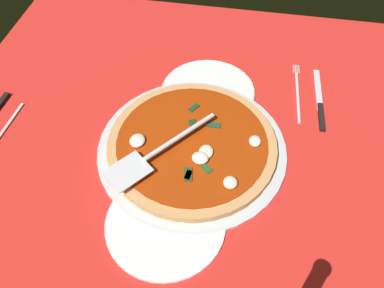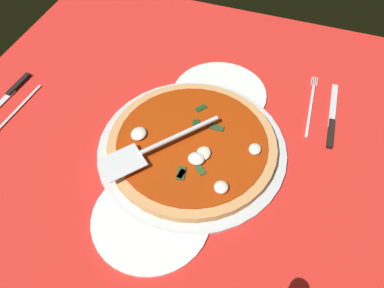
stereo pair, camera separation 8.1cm
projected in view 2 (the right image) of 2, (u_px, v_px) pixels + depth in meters
ground_plane at (172, 138)px, 84.92cm from camera, size 105.11×105.11×0.80cm
pizza_pan at (192, 148)px, 81.91cm from camera, size 40.21×40.21×1.11cm
dinner_plate_left at (220, 94)px, 92.24cm from camera, size 22.46×22.46×1.00cm
dinner_plate_right at (151, 218)px, 71.78cm from camera, size 22.43×22.43×1.00cm
pizza at (192, 144)px, 80.64cm from camera, size 35.72×35.72×3.31cm
pizza_server at (155, 147)px, 76.87cm from camera, size 22.42×19.42×1.00cm
place_setting_near at (11, 104)px, 90.26cm from camera, size 21.37×12.13×1.40cm
place_setting_far at (321, 114)px, 88.40cm from camera, size 21.60×11.98×1.40cm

